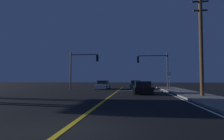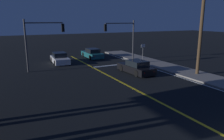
{
  "view_description": "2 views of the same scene",
  "coord_description": "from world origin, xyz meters",
  "px_view_note": "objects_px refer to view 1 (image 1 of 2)",
  "views": [
    {
      "loc": [
        2.17,
        -5.6,
        1.59
      ],
      "look_at": [
        -0.91,
        20.32,
        2.84
      ],
      "focal_mm": 29.88,
      "sensor_mm": 36.0,
      "label": 1
    },
    {
      "loc": [
        -8.98,
        -3.53,
        5.41
      ],
      "look_at": [
        -1.69,
        11.01,
        1.61
      ],
      "focal_mm": 34.71,
      "sensor_mm": 36.0,
      "label": 2
    }
  ],
  "objects_px": {
    "car_following_oncoming_black": "(142,88)",
    "street_sign_corner": "(169,78)",
    "car_far_approaching_teal": "(136,85)",
    "traffic_signal_near_right": "(156,65)",
    "car_mid_block_white": "(103,85)",
    "utility_pole_right": "(201,44)",
    "traffic_signal_far_left": "(81,64)"
  },
  "relations": [
    {
      "from": "traffic_signal_near_right",
      "to": "traffic_signal_far_left",
      "type": "height_order",
      "value": "traffic_signal_far_left"
    },
    {
      "from": "car_following_oncoming_black",
      "to": "traffic_signal_far_left",
      "type": "xyz_separation_m",
      "value": [
        -8.47,
        5.39,
        3.1
      ]
    },
    {
      "from": "car_mid_block_white",
      "to": "traffic_signal_far_left",
      "type": "relative_size",
      "value": 0.78
    },
    {
      "from": "street_sign_corner",
      "to": "traffic_signal_near_right",
      "type": "bearing_deg",
      "value": 115.73
    },
    {
      "from": "traffic_signal_near_right",
      "to": "street_sign_corner",
      "type": "relative_size",
      "value": 2.16
    },
    {
      "from": "traffic_signal_near_right",
      "to": "utility_pole_right",
      "type": "relative_size",
      "value": 0.59
    },
    {
      "from": "traffic_signal_far_left",
      "to": "utility_pole_right",
      "type": "distance_m",
      "value": 16.15
    },
    {
      "from": "traffic_signal_near_right",
      "to": "utility_pole_right",
      "type": "distance_m",
      "value": 10.72
    },
    {
      "from": "car_following_oncoming_black",
      "to": "traffic_signal_far_left",
      "type": "bearing_deg",
      "value": 145.0
    },
    {
      "from": "car_mid_block_white",
      "to": "traffic_signal_far_left",
      "type": "bearing_deg",
      "value": 54.19
    },
    {
      "from": "car_far_approaching_teal",
      "to": "street_sign_corner",
      "type": "height_order",
      "value": "street_sign_corner"
    },
    {
      "from": "car_following_oncoming_black",
      "to": "traffic_signal_near_right",
      "type": "bearing_deg",
      "value": 69.4
    },
    {
      "from": "car_mid_block_white",
      "to": "street_sign_corner",
      "type": "height_order",
      "value": "street_sign_corner"
    },
    {
      "from": "car_following_oncoming_black",
      "to": "car_mid_block_white",
      "type": "bearing_deg",
      "value": 121.19
    },
    {
      "from": "traffic_signal_far_left",
      "to": "car_mid_block_white",
      "type": "bearing_deg",
      "value": 51.67
    },
    {
      "from": "car_far_approaching_teal",
      "to": "traffic_signal_near_right",
      "type": "distance_m",
      "value": 5.7
    },
    {
      "from": "car_following_oncoming_black",
      "to": "car_mid_block_white",
      "type": "height_order",
      "value": "same"
    },
    {
      "from": "traffic_signal_far_left",
      "to": "street_sign_corner",
      "type": "height_order",
      "value": "traffic_signal_far_left"
    },
    {
      "from": "utility_pole_right",
      "to": "street_sign_corner",
      "type": "bearing_deg",
      "value": 100.56
    },
    {
      "from": "car_following_oncoming_black",
      "to": "utility_pole_right",
      "type": "bearing_deg",
      "value": -37.84
    },
    {
      "from": "utility_pole_right",
      "to": "street_sign_corner",
      "type": "height_order",
      "value": "utility_pole_right"
    },
    {
      "from": "car_following_oncoming_black",
      "to": "car_far_approaching_teal",
      "type": "height_order",
      "value": "same"
    },
    {
      "from": "utility_pole_right",
      "to": "street_sign_corner",
      "type": "relative_size",
      "value": 3.65
    },
    {
      "from": "car_following_oncoming_black",
      "to": "street_sign_corner",
      "type": "relative_size",
      "value": 1.86
    },
    {
      "from": "car_following_oncoming_black",
      "to": "traffic_signal_near_right",
      "type": "xyz_separation_m",
      "value": [
        2.22,
        6.79,
        3.03
      ]
    },
    {
      "from": "car_far_approaching_teal",
      "to": "utility_pole_right",
      "type": "xyz_separation_m",
      "value": [
        5.6,
        -14.21,
        4.08
      ]
    },
    {
      "from": "car_far_approaching_teal",
      "to": "car_mid_block_white",
      "type": "relative_size",
      "value": 1.09
    },
    {
      "from": "car_far_approaching_teal",
      "to": "car_mid_block_white",
      "type": "height_order",
      "value": "same"
    },
    {
      "from": "car_far_approaching_teal",
      "to": "utility_pole_right",
      "type": "height_order",
      "value": "utility_pole_right"
    },
    {
      "from": "traffic_signal_near_right",
      "to": "utility_pole_right",
      "type": "height_order",
      "value": "utility_pole_right"
    },
    {
      "from": "car_mid_block_white",
      "to": "traffic_signal_near_right",
      "type": "relative_size",
      "value": 0.8
    },
    {
      "from": "car_mid_block_white",
      "to": "traffic_signal_near_right",
      "type": "bearing_deg",
      "value": 168.95
    }
  ]
}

